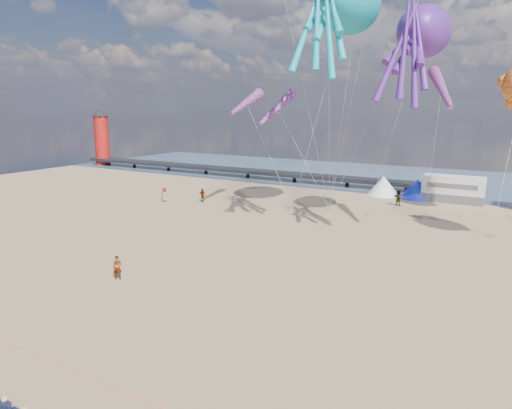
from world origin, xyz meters
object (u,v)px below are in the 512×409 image
(sandbag_c, at_px, (492,236))
(motorhome_0, at_px, (453,189))
(sandbag_d, at_px, (425,218))
(sandbag_e, at_px, (329,209))
(lighthouse, at_px, (102,141))
(windsock_left, at_px, (246,103))
(beachgoer_4, at_px, (399,198))
(beachgoer_3, at_px, (202,195))
(beachgoer_6, at_px, (164,195))
(sandbag_a, at_px, (292,208))
(sandbag_b, at_px, (367,215))
(kite_octopus_teal, at_px, (349,2))
(windsock_right, at_px, (277,108))
(standing_person, at_px, (118,268))
(tent_blue, at_px, (417,189))
(tent_white, at_px, (383,186))
(kite_octopus_purple, at_px, (424,32))
(windsock_mid, at_px, (442,88))

(sandbag_c, bearing_deg, motorhome_0, 109.50)
(sandbag_d, relative_size, sandbag_e, 1.00)
(lighthouse, height_order, windsock_left, windsock_left)
(sandbag_d, height_order, windsock_left, windsock_left)
(beachgoer_4, bearing_deg, sandbag_c, 163.91)
(beachgoer_3, bearing_deg, beachgoer_6, -148.75)
(sandbag_a, relative_size, sandbag_b, 1.00)
(beachgoer_3, distance_m, sandbag_b, 18.80)
(lighthouse, xyz_separation_m, kite_octopus_teal, (54.15, -19.79, 15.02))
(kite_octopus_teal, relative_size, windsock_right, 2.11)
(beachgoer_4, height_order, sandbag_d, beachgoer_4)
(sandbag_b, relative_size, kite_octopus_teal, 0.04)
(sandbag_e, bearing_deg, windsock_left, -151.18)
(standing_person, bearing_deg, windsock_left, 68.00)
(tent_blue, distance_m, sandbag_b, 12.10)
(tent_blue, height_order, sandbag_e, tent_blue)
(tent_white, height_order, sandbag_e, tent_white)
(sandbag_c, distance_m, windsock_right, 21.29)
(tent_white, height_order, beachgoer_4, tent_white)
(kite_octopus_purple, bearing_deg, beachgoer_3, 171.90)
(beachgoer_4, height_order, windsock_mid, windsock_mid)
(sandbag_e, height_order, kite_octopus_teal, kite_octopus_teal)
(lighthouse, height_order, motorhome_0, lighthouse)
(windsock_right, bearing_deg, windsock_left, 151.14)
(beachgoer_6, height_order, sandbag_c, beachgoer_6)
(sandbag_e, bearing_deg, kite_octopus_teal, -58.12)
(sandbag_c, xyz_separation_m, windsock_left, (-23.29, -1.60, 11.01))
(lighthouse, height_order, sandbag_d, lighthouse)
(sandbag_e, distance_m, windsock_right, 13.61)
(windsock_mid, bearing_deg, windsock_left, 152.79)
(beachgoer_3, bearing_deg, motorhome_0, 31.06)
(beachgoer_3, height_order, windsock_mid, windsock_mid)
(sandbag_d, relative_size, windsock_mid, 0.07)
(kite_octopus_teal, distance_m, kite_octopus_purple, 7.11)
(sandbag_a, distance_m, windsock_left, 12.05)
(beachgoer_3, xyz_separation_m, windsock_left, (6.67, -1.14, 10.36))
(standing_person, distance_m, windsock_mid, 27.35)
(sandbag_e, xyz_separation_m, windsock_mid, (11.10, -5.95, 12.06))
(tent_white, relative_size, sandbag_c, 8.00)
(sandbag_c, bearing_deg, windsock_left, -176.06)
(sandbag_a, bearing_deg, motorhome_0, 42.12)
(lighthouse, height_order, windsock_mid, windsock_mid)
(sandbag_a, bearing_deg, windsock_left, -147.31)
(sandbag_c, bearing_deg, standing_person, -131.39)
(windsock_mid, bearing_deg, sandbag_a, 141.48)
(sandbag_a, bearing_deg, lighthouse, 160.54)
(kite_octopus_purple, bearing_deg, motorhome_0, 81.44)
(beachgoer_6, bearing_deg, sandbag_e, 20.37)
(beachgoer_6, distance_m, sandbag_a, 15.05)
(lighthouse, bearing_deg, beachgoer_3, -26.44)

